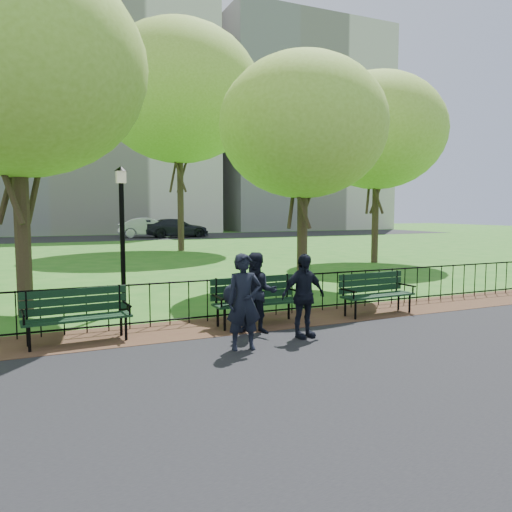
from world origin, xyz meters
name	(u,v)px	position (x,y,z in m)	size (l,w,h in m)	color
ground	(276,342)	(0.00, 0.00, 0.00)	(120.00, 120.00, 0.00)	#24641A
asphalt_path	(406,412)	(0.00, -3.40, 0.01)	(60.00, 9.20, 0.01)	black
dirt_strip	(243,324)	(0.00, 1.50, 0.01)	(60.00, 1.60, 0.01)	#3A2317
far_street	(86,238)	(0.00, 35.00, 0.01)	(70.00, 9.00, 0.01)	black
iron_fence	(234,296)	(0.00, 2.00, 0.50)	(24.06, 0.06, 1.00)	black
apartment_mid	(89,88)	(2.00, 48.00, 15.00)	(24.00, 15.00, 30.00)	beige
apartment_east	(292,132)	(26.00, 48.00, 12.00)	(20.00, 15.00, 24.00)	beige
park_bench_main	(248,295)	(0.03, 1.32, 0.64)	(1.88, 0.62, 1.06)	black
park_bench_left_a	(76,310)	(-3.22, 1.38, 0.59)	(1.85, 0.69, 1.03)	black
park_bench_right_a	(375,289)	(3.08, 1.21, 0.58)	(1.80, 0.64, 1.00)	black
lamppost	(122,233)	(-2.01, 3.87, 1.81)	(0.30, 0.30, 3.32)	black
tree_near_w	(15,66)	(-4.08, 4.31, 5.39)	(5.57, 5.57, 7.77)	#2D2116
tree_near_e	(303,126)	(3.43, 5.16, 4.76)	(4.92, 4.92, 6.86)	#2D2116
tree_mid_e	(377,131)	(9.98, 10.26, 5.75)	(5.94, 5.94, 8.29)	#2D2116
tree_far_e	(179,93)	(3.84, 19.99, 8.83)	(9.12, 9.12, 12.71)	#2D2116
person_left	(244,302)	(-0.71, -0.24, 0.82)	(0.59, 0.39, 1.61)	black
person_mid	(258,293)	(-0.06, 0.66, 0.78)	(0.75, 0.39, 1.54)	black
person_right	(303,296)	(0.59, 0.07, 0.78)	(0.90, 0.37, 1.54)	black
sedan_silver	(149,228)	(5.02, 34.01, 0.85)	(1.77, 5.08, 1.68)	#9DA0A4
sedan_dark	(177,228)	(7.22, 33.50, 0.79)	(2.19, 5.39, 1.56)	black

